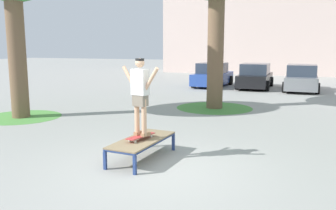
# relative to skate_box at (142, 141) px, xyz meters

# --- Properties ---
(ground_plane) EXTENTS (120.00, 120.00, 0.00)m
(ground_plane) POSITION_rel_skate_box_xyz_m (0.55, -0.49, -0.41)
(ground_plane) COLOR #999993
(skate_box) EXTENTS (0.84, 1.93, 0.46)m
(skate_box) POSITION_rel_skate_box_xyz_m (0.00, 0.00, 0.00)
(skate_box) COLOR navy
(skate_box) RESTS_ON ground
(skateboard) EXTENTS (0.37, 0.82, 0.09)m
(skateboard) POSITION_rel_skate_box_xyz_m (-0.00, -0.05, 0.12)
(skateboard) COLOR #B23333
(skateboard) RESTS_ON skate_box
(skater) EXTENTS (0.99, 0.35, 1.69)m
(skater) POSITION_rel_skate_box_xyz_m (-0.00, -0.05, 1.12)
(skater) COLOR tan
(skater) RESTS_ON skateboard
(grass_patch_near_left) EXTENTS (2.79, 2.79, 0.01)m
(grass_patch_near_left) POSITION_rel_skate_box_xyz_m (-6.18, 2.63, -0.41)
(grass_patch_near_left) COLOR #519342
(grass_patch_near_left) RESTS_ON ground
(grass_patch_mid_back) EXTENTS (3.12, 3.12, 0.01)m
(grass_patch_mid_back) POSITION_rel_skate_box_xyz_m (-0.30, 7.19, -0.41)
(grass_patch_mid_back) COLOR #47893D
(grass_patch_mid_back) RESTS_ON ground
(car_blue) EXTENTS (1.95, 4.22, 1.50)m
(car_blue) POSITION_rel_skate_box_xyz_m (-2.58, 15.10, 0.28)
(car_blue) COLOR #28479E
(car_blue) RESTS_ON ground
(car_black) EXTENTS (2.00, 4.24, 1.50)m
(car_black) POSITION_rel_skate_box_xyz_m (0.09, 15.15, 0.28)
(car_black) COLOR black
(car_black) RESTS_ON ground
(car_grey) EXTENTS (2.00, 4.24, 1.50)m
(car_grey) POSITION_rel_skate_box_xyz_m (2.76, 14.83, 0.28)
(car_grey) COLOR slate
(car_grey) RESTS_ON ground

